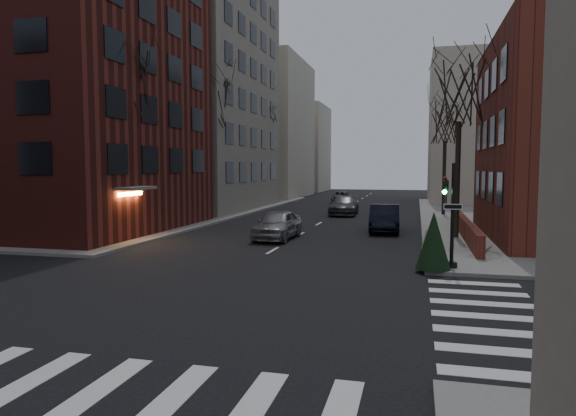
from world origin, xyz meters
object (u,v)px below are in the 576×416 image
Objects in this scene: tree_left_c at (264,128)px; car_lane_silver at (277,225)px; traffic_signal at (451,222)px; sandwich_board at (430,239)px; tree_left_b at (212,103)px; car_lane_far at (342,198)px; parked_sedan at (384,218)px; car_lane_gray at (344,205)px; tree_left_a at (127,85)px; tree_right_b at (445,122)px; streetlamp_far at (275,165)px; streetlamp_near at (199,164)px; tree_right_a at (460,92)px; evergreen_shrub at (433,240)px.

tree_left_c is 26.44m from car_lane_silver.
traffic_signal is 4.28× the size of sandwich_board.
tree_left_b reaches higher than car_lane_far.
car_lane_gray is (-3.95, 10.48, -0.05)m from parked_sedan.
traffic_signal is at bearing -77.81° from parked_sedan.
tree_left_b reaches higher than sandwich_board.
tree_left_c is at bearing 135.31° from car_lane_gray.
car_lane_far is at bearing 75.81° from tree_left_a.
tree_left_a is at bearing -165.11° from car_lane_silver.
tree_left_c reaches higher than car_lane_far.
traffic_signal is at bearing -81.38° from car_lane_far.
tree_right_b is (17.60, 6.00, -1.33)m from tree_left_b.
streetlamp_far is at bearing 87.85° from tree_left_b.
tree_right_b reaches higher than traffic_signal.
car_lane_gray is 13.08m from car_lane_far.
car_lane_silver is at bearing -39.71° from streetlamp_near.
car_lane_far is (7.00, 22.06, -3.57)m from streetlamp_near.
car_lane_gray is (9.00, -10.87, -3.45)m from streetlamp_far.
car_lane_far is at bearing 104.60° from traffic_signal.
car_lane_far is (7.60, 18.06, -8.24)m from tree_left_b.
tree_left_b reaches higher than car_lane_gray.
tree_right_a is 17.87m from streetlamp_near.
tree_left_a is 2.15× the size of car_lane_silver.
car_lane_silver is (8.00, -10.15, -8.10)m from tree_left_b.
traffic_signal is 12.13m from parked_sedan.
car_lane_gray is 19.01m from sandwich_board.
sandwich_board is at bearing -94.58° from tree_right_b.
tree_left_b is at bearing -153.84° from car_lane_gray.
sandwich_board is (8.50, -30.79, -0.05)m from car_lane_far.
tree_left_b is 1.11× the size of tree_left_c.
streetlamp_near reaches higher than car_lane_gray.
streetlamp_far is 1.16× the size of car_lane_gray.
tree_right_a is 1.06× the size of tree_right_b.
car_lane_gray is at bearing 60.73° from tree_left_a.
tree_right_a reaches higher than streetlamp_near.
tree_left_b reaches higher than traffic_signal.
traffic_signal reaches higher than car_lane_gray.
streetlamp_near and streetlamp_far have the same top height.
car_lane_gray is 2.47× the size of evergreen_shrub.
streetlamp_near is at bearing -90.00° from streetlamp_far.
tree_right_b is 1.82× the size of parked_sedan.
traffic_signal is 0.41× the size of tree_right_a.
tree_left_c is at bearing 142.75° from sandwich_board.
streetlamp_near is 6.72× the size of sandwich_board.
parked_sedan is at bearing 101.84° from evergreen_shrub.
streetlamp_far reaches higher than traffic_signal.
car_lane_far is (-2.00, 12.93, -0.11)m from car_lane_gray.
parked_sedan is (-3.18, 11.65, -1.08)m from traffic_signal.
tree_left_c is 32.08m from sandwich_board.
tree_left_a reaches higher than car_lane_far.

